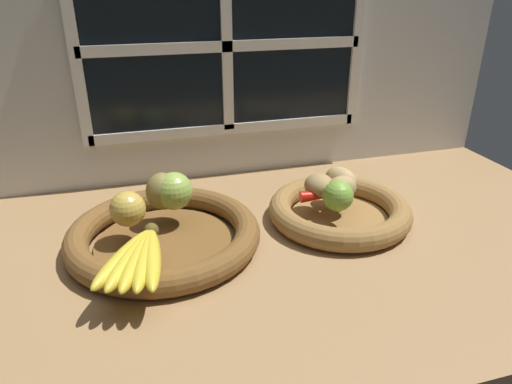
# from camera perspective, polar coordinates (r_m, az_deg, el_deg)

# --- Properties ---
(ground_plane) EXTENTS (1.40, 0.90, 0.03)m
(ground_plane) POSITION_cam_1_polar(r_m,az_deg,el_deg) (0.94, 0.69, -5.03)
(ground_plane) COLOR #9E774C
(back_wall) EXTENTS (1.40, 0.05, 0.55)m
(back_wall) POSITION_cam_1_polar(r_m,az_deg,el_deg) (1.11, -3.83, 15.93)
(back_wall) COLOR silver
(back_wall) RESTS_ON ground_plane
(fruit_bowl_left) EXTENTS (0.35, 0.35, 0.05)m
(fruit_bowl_left) POSITION_cam_1_polar(r_m,az_deg,el_deg) (0.87, -11.18, -5.19)
(fruit_bowl_left) COLOR brown
(fruit_bowl_left) RESTS_ON ground_plane
(fruit_bowl_right) EXTENTS (0.29, 0.29, 0.05)m
(fruit_bowl_right) POSITION_cam_1_polar(r_m,az_deg,el_deg) (0.96, 10.16, -2.26)
(fruit_bowl_right) COLOR olive
(fruit_bowl_right) RESTS_ON ground_plane
(apple_green_back) EXTENTS (0.07, 0.07, 0.07)m
(apple_green_back) POSITION_cam_1_polar(r_m,az_deg,el_deg) (0.90, -10.04, 0.13)
(apple_green_back) COLOR #99B74C
(apple_green_back) RESTS_ON fruit_bowl_left
(apple_golden_left) EXTENTS (0.06, 0.06, 0.06)m
(apple_golden_left) POSITION_cam_1_polar(r_m,az_deg,el_deg) (0.86, -15.44, -1.99)
(apple_golden_left) COLOR gold
(apple_golden_left) RESTS_ON fruit_bowl_left
(pear_brown) EXTENTS (0.09, 0.09, 0.07)m
(pear_brown) POSITION_cam_1_polar(r_m,az_deg,el_deg) (0.90, -11.43, 0.13)
(pear_brown) COLOR olive
(pear_brown) RESTS_ON fruit_bowl_left
(banana_bunch_front) EXTENTS (0.12, 0.19, 0.03)m
(banana_bunch_front) POSITION_cam_1_polar(r_m,az_deg,el_deg) (0.75, -14.22, -7.75)
(banana_bunch_front) COLOR yellow
(banana_bunch_front) RESTS_ON fruit_bowl_left
(potato_large) EXTENTS (0.07, 0.06, 0.05)m
(potato_large) POSITION_cam_1_polar(r_m,az_deg,el_deg) (0.94, 10.39, 0.45)
(potato_large) COLOR tan
(potato_large) RESTS_ON fruit_bowl_right
(potato_back) EXTENTS (0.07, 0.09, 0.05)m
(potato_back) POSITION_cam_1_polar(r_m,az_deg,el_deg) (0.98, 10.33, 1.56)
(potato_back) COLOR tan
(potato_back) RESTS_ON fruit_bowl_right
(potato_oblong) EXTENTS (0.06, 0.07, 0.05)m
(potato_oblong) POSITION_cam_1_polar(r_m,az_deg,el_deg) (0.95, 7.73, 0.79)
(potato_oblong) COLOR #A38451
(potato_oblong) RESTS_ON fruit_bowl_right
(lime_near) EXTENTS (0.06, 0.06, 0.06)m
(lime_near) POSITION_cam_1_polar(r_m,az_deg,el_deg) (0.89, 9.99, -0.46)
(lime_near) COLOR #7AAD3D
(lime_near) RESTS_ON fruit_bowl_right
(chili_pepper) EXTENTS (0.12, 0.03, 0.02)m
(chili_pepper) POSITION_cam_1_polar(r_m,az_deg,el_deg) (0.94, 8.94, -0.28)
(chili_pepper) COLOR red
(chili_pepper) RESTS_ON fruit_bowl_right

